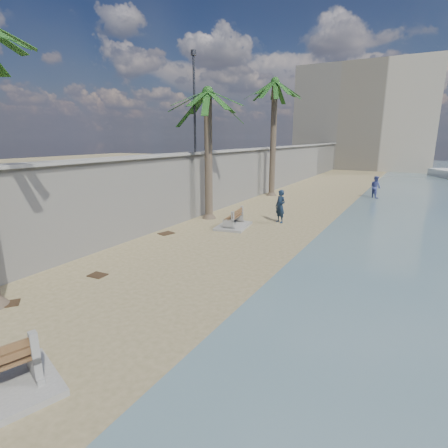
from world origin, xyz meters
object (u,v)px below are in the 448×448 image
at_px(palm_mid, 208,94).
at_px(person_a, 280,204).
at_px(bench_far, 233,220).
at_px(person_b, 376,186).
at_px(palm_back, 275,84).

height_order(palm_mid, person_a, palm_mid).
xyz_separation_m(bench_far, person_a, (1.70, 2.05, 0.62)).
bearing_deg(palm_mid, person_b, 58.31).
height_order(bench_far, palm_back, palm_back).
distance_m(palm_mid, person_a, 6.82).
relative_size(bench_far, palm_mid, 0.30).
xyz_separation_m(person_a, person_b, (3.43, 10.80, -0.10)).
height_order(palm_back, person_b, palm_back).
relative_size(person_a, person_b, 1.11).
xyz_separation_m(bench_far, palm_mid, (-2.12, 1.10, 6.19)).
xyz_separation_m(bench_far, person_b, (5.13, 12.84, 0.53)).
bearing_deg(palm_back, person_b, 20.30).
distance_m(bench_far, person_b, 13.84).
xyz_separation_m(palm_back, person_a, (3.72, -8.15, -7.17)).
bearing_deg(palm_mid, palm_back, 89.40).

